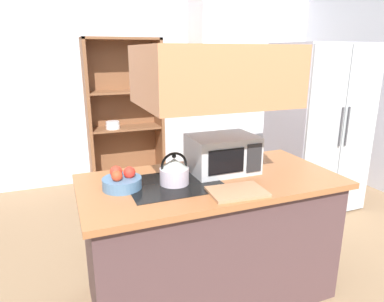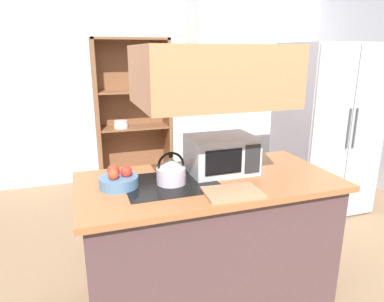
% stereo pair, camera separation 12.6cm
% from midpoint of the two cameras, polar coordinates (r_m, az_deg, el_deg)
% --- Properties ---
extents(wall_back, '(6.00, 0.12, 2.70)m').
position_cam_midpoint_polar(wall_back, '(4.82, -12.55, 11.30)').
color(wall_back, silver).
rests_on(wall_back, ground).
extents(kitchen_island, '(1.74, 0.86, 0.90)m').
position_cam_midpoint_polar(kitchen_island, '(2.52, 1.53, -14.13)').
color(kitchen_island, '#4F3638').
rests_on(kitchen_island, ground).
extents(range_hood, '(0.90, 0.70, 1.30)m').
position_cam_midpoint_polar(range_hood, '(2.18, 1.79, 15.67)').
color(range_hood, '#BB754B').
extents(refrigerator, '(0.90, 0.77, 1.81)m').
position_cam_midpoint_polar(refrigerator, '(4.07, 19.10, 3.64)').
color(refrigerator, '#B7B3C1').
rests_on(refrigerator, ground).
extents(dish_cabinet, '(0.96, 0.40, 1.89)m').
position_cam_midpoint_polar(dish_cabinet, '(4.67, -11.87, 4.90)').
color(dish_cabinet, brown).
rests_on(dish_cabinet, ground).
extents(kettle, '(0.19, 0.19, 0.21)m').
position_cam_midpoint_polar(kettle, '(2.22, -4.59, -3.30)').
color(kettle, '#BFB0C1').
rests_on(kettle, kitchen_island).
extents(cutting_board, '(0.36, 0.26, 0.02)m').
position_cam_midpoint_polar(cutting_board, '(2.11, 5.75, -6.72)').
color(cutting_board, tan).
rests_on(cutting_board, kitchen_island).
extents(microwave, '(0.46, 0.35, 0.26)m').
position_cam_midpoint_polar(microwave, '(2.44, 3.56, -0.46)').
color(microwave, '#B7BABF').
rests_on(microwave, kitchen_island).
extents(fruit_bowl, '(0.24, 0.24, 0.14)m').
position_cam_midpoint_polar(fruit_bowl, '(2.21, -13.15, -4.86)').
color(fruit_bowl, '#4C7299').
rests_on(fruit_bowl, kitchen_island).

